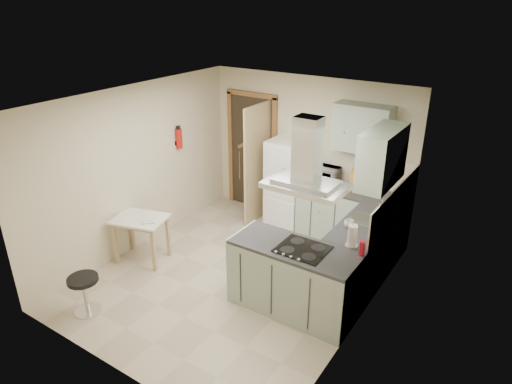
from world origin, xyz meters
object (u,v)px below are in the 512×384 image
Objects in this scene: peninsula at (294,279)px; microwave at (323,175)px; fridge at (288,183)px; stool at (85,294)px; bentwood_chair at (256,191)px; extractor_hood at (306,186)px; drop_leaf_table at (142,239)px.

microwave is at bearing 106.72° from peninsula.
peninsula is at bearing -58.26° from fridge.
stool is at bearing -145.62° from peninsula.
bentwood_chair is (-0.71, 0.11, -0.35)m from fridge.
extractor_hood reaches higher than drop_leaf_table.
extractor_hood is at bearing -24.85° from bentwood_chair.
bentwood_chair is at bearing 132.75° from peninsula.
bentwood_chair is at bearing 86.79° from stool.
extractor_hood is at bearing -56.21° from fridge.
microwave is at bearing 16.92° from bentwood_chair.
fridge reaches higher than peninsula.
microwave reaches higher than drop_leaf_table.
peninsula is 1.93× the size of bentwood_chair.
drop_leaf_table is (-2.44, -0.21, -0.10)m from peninsula.
extractor_hood reaches higher than stool.
microwave is (1.33, -0.09, 0.63)m from bentwood_chair.
peninsula reaches higher than drop_leaf_table.
drop_leaf_table is 1.29m from stool.
extractor_hood reaches higher than microwave.
microwave reaches higher than stool.
fridge is at bearing 45.25° from drop_leaf_table.
extractor_hood reaches higher than bentwood_chair.
microwave is at bearing 66.09° from stool.
drop_leaf_table is 1.52× the size of microwave.
peninsula is 3.08× the size of stool.
drop_leaf_table is at bearing -81.32° from bentwood_chair.
stool is at bearing -104.80° from fridge.
stool is at bearing -146.83° from extractor_hood.
microwave is (0.62, 0.02, 0.28)m from fridge.
peninsula is at bearing -10.93° from drop_leaf_table.
fridge is 2.98× the size of stool.
peninsula is 2.10× the size of drop_leaf_table.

